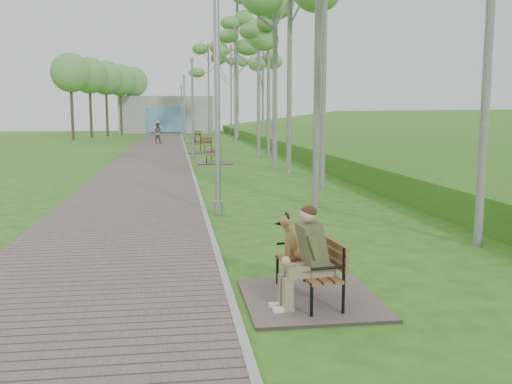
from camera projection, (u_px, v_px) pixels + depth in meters
The scene contains 21 objects.
ground at pixel (204, 212), 13.21m from camera, with size 120.00×120.00×0.00m, color #2B591A.
walkway at pixel (157, 151), 34.04m from camera, with size 3.50×67.00×0.04m, color #625550.
kerb at pixel (186, 150), 34.29m from camera, with size 0.10×67.00×0.05m, color #999993.
embankment at pixel (386, 150), 34.49m from camera, with size 14.00×70.00×1.60m, color #529629.
building_north at pixel (167, 115), 62.70m from camera, with size 10.00×5.20×4.00m.
bench_main at pixel (305, 270), 6.90m from camera, with size 1.63×1.81×1.42m.
bench_second at pixel (213, 159), 25.77m from camera, with size 1.58×1.75×0.97m.
bench_third at pixel (203, 149), 32.75m from camera, with size 1.73×1.92×1.06m.
bench_far at pixel (195, 140), 43.25m from camera, with size 1.81×2.01×1.11m.
lamp_post_near at pixel (217, 97), 12.44m from camera, with size 0.22×0.22×5.59m.
lamp_post_second at pixel (193, 112), 28.22m from camera, with size 0.19×0.19×4.95m.
lamp_post_third at pixel (184, 109), 47.77m from camera, with size 0.21×0.21×5.39m.
lamp_post_far at pixel (182, 112), 55.56m from camera, with size 0.19×0.19×4.89m.
pedestrian_near at pixel (158, 130), 49.99m from camera, with size 0.56×0.37×1.53m, color white.
pedestrian_far at pixel (158, 133), 41.58m from camera, with size 0.76×0.59×1.56m, color gray.
birch_mid_c at pixel (259, 34), 28.25m from camera, with size 2.44×2.44×7.83m.
birch_far_a at pixel (263, 66), 39.82m from camera, with size 2.28×2.28×7.01m.
birch_far_b at pixel (235, 45), 35.32m from camera, with size 2.43×2.43×8.18m.
birch_far_c at pixel (237, 25), 46.24m from camera, with size 2.77×2.77×11.91m.
birch_distant_a at pixel (208, 61), 51.19m from camera, with size 2.36×2.36×8.76m.
birch_distant_b at pixel (231, 61), 55.66m from camera, with size 2.83×2.83×9.18m.
Camera 1 is at (-0.64, -13.06, 2.29)m, focal length 40.00 mm.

